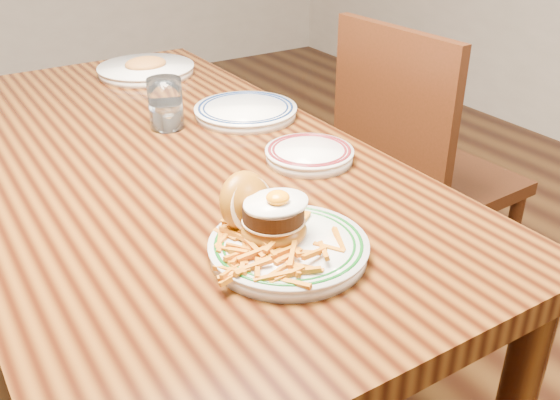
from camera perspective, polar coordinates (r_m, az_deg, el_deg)
table at (r=1.44m, az=-10.87°, el=1.02°), size 0.85×1.60×0.75m
chair_right at (r=1.91m, az=12.34°, el=2.65°), size 0.46×0.46×0.95m
main_plate at (r=1.01m, az=0.11°, el=-3.15°), size 0.26×0.28×0.13m
side_plate at (r=1.34m, az=2.70°, el=4.27°), size 0.19×0.19×0.03m
rear_plate at (r=1.59m, az=-3.15°, el=8.17°), size 0.26×0.26×0.03m
water_glass at (r=1.53m, az=-10.39°, el=8.39°), size 0.08×0.08×0.12m
far_plate at (r=1.97m, az=-12.15°, el=11.65°), size 0.29×0.29×0.05m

